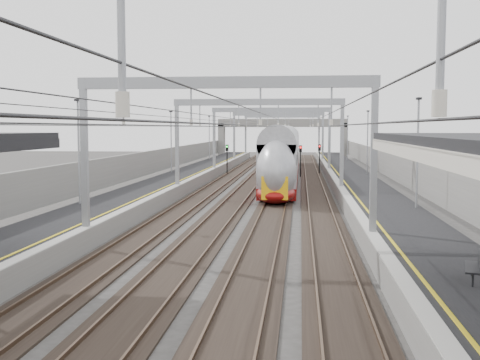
% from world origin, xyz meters
% --- Properties ---
extents(platform_left, '(4.00, 120.00, 1.00)m').
position_xyz_m(platform_left, '(-8.00, 45.00, 0.50)').
color(platform_left, black).
rests_on(platform_left, ground).
extents(platform_right, '(4.00, 120.00, 1.00)m').
position_xyz_m(platform_right, '(8.00, 45.00, 0.50)').
color(platform_right, black).
rests_on(platform_right, ground).
extents(tracks, '(11.40, 140.00, 0.20)m').
position_xyz_m(tracks, '(0.00, 45.00, 0.05)').
color(tracks, black).
rests_on(tracks, ground).
extents(overhead_line, '(13.00, 140.00, 6.60)m').
position_xyz_m(overhead_line, '(0.00, 51.62, 6.14)').
color(overhead_line, '#919499').
rests_on(overhead_line, platform_left).
extents(overbridge, '(22.00, 2.20, 6.90)m').
position_xyz_m(overbridge, '(0.00, 100.00, 5.31)').
color(overbridge, slate).
rests_on(overbridge, ground).
extents(wall_left, '(0.30, 120.00, 3.20)m').
position_xyz_m(wall_left, '(-11.20, 45.00, 1.60)').
color(wall_left, slate).
rests_on(wall_left, ground).
extents(wall_right, '(0.30, 120.00, 3.20)m').
position_xyz_m(wall_right, '(11.20, 45.00, 1.60)').
color(wall_right, slate).
rests_on(wall_right, ground).
extents(train, '(2.86, 52.03, 4.51)m').
position_xyz_m(train, '(1.50, 60.64, 2.20)').
color(train, maroon).
rests_on(train, ground).
extents(bench, '(0.82, 1.69, 0.84)m').
position_xyz_m(bench, '(8.29, 13.84, 1.51)').
color(bench, black).
rests_on(bench, platform_right).
extents(signal_green, '(0.32, 0.32, 3.48)m').
position_xyz_m(signal_green, '(-5.20, 64.69, 2.42)').
color(signal_green, black).
rests_on(signal_green, ground).
extents(signal_red_near, '(0.32, 0.32, 3.48)m').
position_xyz_m(signal_red_near, '(3.20, 62.81, 2.42)').
color(signal_red_near, black).
rests_on(signal_red_near, ground).
extents(signal_red_far, '(0.32, 0.32, 3.48)m').
position_xyz_m(signal_red_far, '(5.40, 66.96, 2.42)').
color(signal_red_far, black).
rests_on(signal_red_far, ground).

